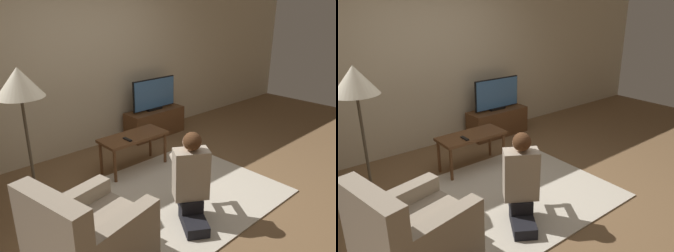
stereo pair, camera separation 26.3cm
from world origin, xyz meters
TOP-DOWN VIEW (x-y plane):
  - ground_plane at (0.00, 0.00)m, footprint 10.00×10.00m
  - wall_back at (0.00, 1.93)m, footprint 10.00×0.06m
  - rug at (0.00, 0.00)m, footprint 2.21×1.84m
  - tv_stand at (1.04, 1.63)m, footprint 1.02×0.38m
  - tv at (1.04, 1.63)m, footprint 0.85×0.08m
  - coffee_table at (0.04, 0.87)m, footprint 0.90×0.40m
  - floor_lamp at (-1.30, 0.81)m, footprint 0.45×0.45m
  - armchair at (-1.34, -0.39)m, footprint 0.96×0.86m
  - person_kneeling at (-0.23, -0.43)m, footprint 0.61×0.77m
  - remote at (-0.12, 0.79)m, footprint 0.04×0.15m

SIDE VIEW (x-z plane):
  - ground_plane at x=0.00m, z-range 0.00..0.00m
  - rug at x=0.00m, z-range 0.00..0.02m
  - tv_stand at x=1.04m, z-range 0.00..0.44m
  - armchair at x=-1.34m, z-range -0.14..0.73m
  - coffee_table at x=0.04m, z-range 0.18..0.66m
  - person_kneeling at x=-0.23m, z-range 0.00..0.95m
  - remote at x=-0.12m, z-range 0.48..0.50m
  - tv at x=1.04m, z-range 0.45..0.97m
  - wall_back at x=0.00m, z-range 0.00..2.60m
  - floor_lamp at x=-1.30m, z-range 0.56..2.09m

